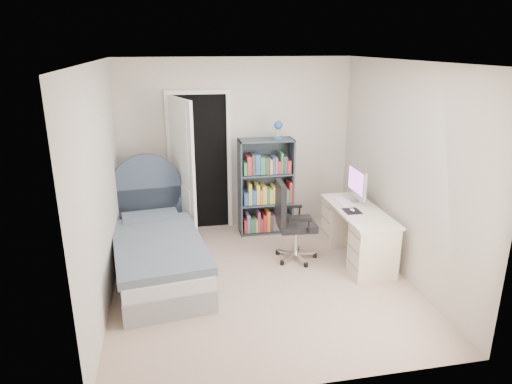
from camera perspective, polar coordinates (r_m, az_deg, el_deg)
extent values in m
cube|color=tan|center=(5.53, 0.63, -11.13)|extent=(3.40, 3.60, 0.05)
cube|color=white|center=(4.83, 0.74, 16.30)|extent=(3.40, 3.60, 0.05)
cube|color=beige|center=(6.78, -2.45, 5.94)|extent=(3.40, 0.05, 2.50)
cube|color=beige|center=(3.38, 6.98, -7.02)|extent=(3.40, 0.05, 2.50)
cube|color=beige|center=(4.99, -19.10, 0.48)|extent=(0.05, 3.60, 2.50)
cube|color=beige|center=(5.63, 18.16, 2.51)|extent=(0.05, 3.60, 2.50)
cube|color=black|center=(6.75, -7.02, 3.58)|extent=(0.80, 0.01, 2.00)
cube|color=white|center=(6.71, -10.67, 3.32)|extent=(0.06, 0.06, 2.00)
cube|color=white|center=(6.77, -3.36, 3.73)|extent=(0.06, 0.06, 2.00)
cube|color=white|center=(6.54, -7.35, 12.29)|extent=(0.92, 0.06, 0.06)
cube|color=white|center=(6.35, -9.16, 2.56)|extent=(0.30, 0.77, 2.00)
cube|color=gray|center=(5.66, -11.99, -9.06)|extent=(1.21, 2.12, 0.26)
cube|color=silver|center=(5.57, -12.12, -7.23)|extent=(1.19, 2.07, 0.16)
cube|color=slate|center=(5.43, -12.08, -6.51)|extent=(1.21, 1.82, 0.10)
cube|color=slate|center=(6.18, -13.03, -3.29)|extent=(0.76, 0.49, 0.12)
cube|color=#3D495E|center=(6.50, -13.29, -2.88)|extent=(0.95, 0.19, 0.80)
cylinder|color=#3D495E|center=(6.38, -13.55, 0.50)|extent=(0.95, 0.19, 0.95)
cylinder|color=tan|center=(6.66, -13.75, -3.95)|extent=(0.03, 0.03, 0.47)
cylinder|color=tan|center=(6.95, -13.66, -2.99)|extent=(0.03, 0.03, 0.47)
cylinder|color=tan|center=(6.65, -11.04, -3.80)|extent=(0.03, 0.03, 0.47)
cylinder|color=tan|center=(6.94, -11.06, -2.84)|extent=(0.03, 0.03, 0.47)
cube|color=tan|center=(6.72, -12.50, -1.64)|extent=(0.38, 0.38, 0.03)
cube|color=tan|center=(6.82, -12.34, -3.94)|extent=(0.34, 0.34, 0.02)
cube|color=#B24C33|center=(6.71, -12.92, -1.43)|extent=(0.15, 0.21, 0.03)
cube|color=#3F598C|center=(6.71, -12.94, -1.19)|extent=(0.14, 0.20, 0.03)
cube|color=#D8CC7F|center=(6.70, -12.95, -0.94)|extent=(0.13, 0.19, 0.03)
cylinder|color=silver|center=(6.57, -8.45, -6.06)|extent=(0.19, 0.19, 0.02)
cylinder|color=silver|center=(6.34, -8.71, -0.77)|extent=(0.01, 0.01, 1.28)
sphere|color=silver|center=(6.13, -8.44, 4.57)|extent=(0.07, 0.07, 0.07)
cube|color=#3B4650|center=(6.55, -2.02, 0.50)|extent=(0.02, 0.33, 1.39)
cube|color=#3B4650|center=(6.71, 4.40, 0.87)|extent=(0.02, 0.33, 1.39)
cube|color=#3B4650|center=(6.45, 1.27, 6.51)|extent=(0.78, 0.33, 0.02)
cube|color=#3B4650|center=(6.86, 1.19, -4.79)|extent=(0.78, 0.33, 0.02)
cube|color=#3B4650|center=(6.77, 0.94, 1.09)|extent=(0.78, 0.01, 1.39)
cube|color=#3B4650|center=(6.70, 1.21, -1.36)|extent=(0.74, 0.31, 0.02)
cube|color=#3B4650|center=(6.56, 1.24, 2.31)|extent=(0.74, 0.31, 0.02)
cylinder|color=#23589A|center=(6.48, 2.72, 6.74)|extent=(0.13, 0.13, 0.02)
cylinder|color=silver|center=(6.46, 2.73, 7.52)|extent=(0.02, 0.02, 0.18)
sphere|color=#23589A|center=(6.41, 2.82, 8.35)|extent=(0.12, 0.12, 0.12)
cube|color=#B23333|center=(6.73, -1.45, -4.09)|extent=(0.04, 0.23, 0.20)
cube|color=#7F72B2|center=(6.73, -1.07, -3.78)|extent=(0.05, 0.23, 0.27)
cube|color=#337F4C|center=(6.75, -0.55, -4.03)|extent=(0.07, 0.23, 0.20)
cube|color=#D8BF4C|center=(6.76, -0.07, -4.03)|extent=(0.04, 0.23, 0.19)
cube|color=#994C7F|center=(6.75, 0.25, -3.54)|extent=(0.03, 0.23, 0.31)
cube|color=#B23333|center=(6.78, 0.59, -3.95)|extent=(0.04, 0.23, 0.20)
cube|color=#B23333|center=(6.78, 0.98, -3.73)|extent=(0.05, 0.23, 0.25)
cube|color=orange|center=(6.78, 1.41, -3.48)|extent=(0.05, 0.23, 0.30)
cube|color=#3F3F3F|center=(6.80, 1.83, -3.67)|extent=(0.05, 0.23, 0.25)
cube|color=#994C7F|center=(6.81, 2.21, -3.66)|extent=(0.03, 0.23, 0.24)
cube|color=#337F4C|center=(6.81, 2.57, -3.48)|extent=(0.04, 0.23, 0.28)
cube|color=#B23333|center=(6.83, 3.03, -3.57)|extent=(0.06, 0.23, 0.25)
cube|color=orange|center=(6.85, 3.53, -3.75)|extent=(0.05, 0.23, 0.20)
cube|color=#3F3F3F|center=(6.86, 3.98, -3.57)|extent=(0.05, 0.23, 0.23)
cube|color=#335999|center=(6.59, -1.36, -0.67)|extent=(0.06, 0.23, 0.18)
cube|color=#D8BF4C|center=(6.58, -0.86, -0.12)|extent=(0.04, 0.23, 0.31)
cube|color=#335999|center=(6.60, -0.38, -0.50)|extent=(0.06, 0.23, 0.21)
cube|color=#D8BF4C|center=(6.60, 0.11, -0.14)|extent=(0.05, 0.23, 0.29)
cube|color=orange|center=(6.62, 0.49, -0.42)|extent=(0.03, 0.23, 0.21)
cube|color=#D8BF4C|center=(6.62, 0.93, -0.19)|extent=(0.06, 0.23, 0.26)
cube|color=#337F4C|center=(6.64, 1.37, -0.33)|extent=(0.03, 0.23, 0.22)
cube|color=#D8BF4C|center=(6.65, 1.74, -0.36)|extent=(0.04, 0.23, 0.21)
cube|color=#D8BF4C|center=(6.66, 2.16, -0.20)|extent=(0.05, 0.23, 0.24)
cube|color=#3F3F3F|center=(6.67, 2.62, -0.22)|extent=(0.05, 0.23, 0.23)
cube|color=#B23333|center=(6.68, 3.15, 0.03)|extent=(0.06, 0.23, 0.28)
cube|color=#337F4C|center=(6.71, 3.70, -0.31)|extent=(0.06, 0.23, 0.19)
cube|color=#B23333|center=(6.70, 4.17, 0.16)|extent=(0.04, 0.23, 0.30)
cube|color=#337F4C|center=(6.46, -1.48, 3.06)|extent=(0.04, 0.23, 0.18)
cube|color=#B23333|center=(6.46, -0.97, 3.44)|extent=(0.06, 0.23, 0.26)
cube|color=#3F3F3F|center=(6.46, -0.45, 3.57)|extent=(0.05, 0.23, 0.29)
cube|color=#335999|center=(6.47, 0.09, 3.61)|extent=(0.06, 0.23, 0.29)
cube|color=#337F4C|center=(6.49, 0.70, 3.45)|extent=(0.07, 0.23, 0.24)
cube|color=#3F3F3F|center=(6.51, 1.29, 3.46)|extent=(0.06, 0.23, 0.24)
cube|color=#D8BF4C|center=(6.52, 1.74, 3.35)|extent=(0.03, 0.23, 0.21)
cube|color=#335999|center=(6.53, 2.07, 3.49)|extent=(0.03, 0.23, 0.24)
cube|color=#994C7F|center=(6.54, 2.38, 3.50)|extent=(0.03, 0.23, 0.24)
cube|color=#B23333|center=(6.55, 2.73, 3.27)|extent=(0.04, 0.23, 0.18)
cube|color=#337F4C|center=(6.55, 3.08, 3.79)|extent=(0.03, 0.23, 0.30)
cube|color=#3F3F3F|center=(6.56, 3.49, 3.59)|extent=(0.06, 0.23, 0.25)
cube|color=#B23333|center=(6.59, 3.98, 3.33)|extent=(0.05, 0.23, 0.18)
cube|color=beige|center=(5.93, 12.72, -2.27)|extent=(0.55, 1.38, 0.03)
cube|color=beige|center=(5.65, 14.44, -7.15)|extent=(0.51, 0.37, 0.64)
cube|color=beige|center=(6.47, 10.82, -3.60)|extent=(0.51, 0.37, 0.64)
cube|color=silver|center=(6.20, 12.52, -1.16)|extent=(0.15, 0.15, 0.01)
cube|color=silver|center=(6.17, 12.82, -0.23)|extent=(0.03, 0.06, 0.20)
cube|color=silver|center=(6.11, 12.53, 1.22)|extent=(0.04, 0.52, 0.37)
cube|color=#D55FE6|center=(6.09, 12.34, 1.37)|extent=(0.00, 0.46, 0.29)
cube|color=white|center=(6.12, 10.78, -1.27)|extent=(0.12, 0.37, 0.02)
cube|color=black|center=(5.84, 11.92, -2.35)|extent=(0.20, 0.24, 0.00)
ellipsoid|color=white|center=(5.84, 11.93, -2.20)|extent=(0.06, 0.09, 0.03)
cube|color=silver|center=(6.04, 6.17, -7.70)|extent=(0.27, 0.05, 0.02)
cylinder|color=black|center=(6.09, 7.35, -7.85)|extent=(0.06, 0.06, 0.06)
cube|color=silver|center=(6.13, 5.08, -7.27)|extent=(0.13, 0.26, 0.02)
cylinder|color=black|center=(6.26, 5.18, -7.00)|extent=(0.06, 0.06, 0.06)
cube|color=silver|center=(6.06, 3.84, -7.55)|extent=(0.23, 0.20, 0.02)
cylinder|color=black|center=(6.12, 2.73, -7.55)|extent=(0.06, 0.06, 0.06)
cube|color=silver|center=(5.93, 4.14, -8.17)|extent=(0.24, 0.18, 0.02)
cylinder|color=black|center=(5.85, 3.28, -8.82)|extent=(0.06, 0.06, 0.06)
cube|color=silver|center=(5.92, 5.61, -8.27)|extent=(0.11, 0.27, 0.02)
cylinder|color=black|center=(5.83, 6.27, -9.02)|extent=(0.06, 0.06, 0.06)
cylinder|color=silver|center=(5.93, 5.02, -6.05)|extent=(0.05, 0.05, 0.40)
cube|color=black|center=(5.84, 5.08, -4.08)|extent=(0.48, 0.48, 0.09)
cube|color=black|center=(5.69, 3.11, -1.36)|extent=(0.09, 0.42, 0.52)
cube|color=black|center=(5.56, 5.50, -3.59)|extent=(0.29, 0.05, 0.03)
cube|color=black|center=(6.01, 4.42, -1.86)|extent=(0.29, 0.05, 0.03)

